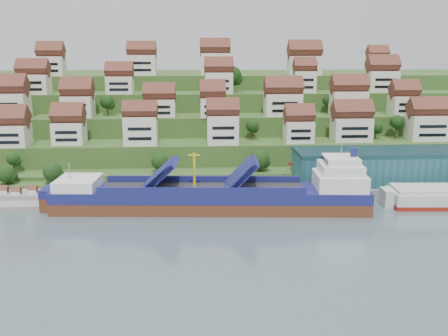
{
  "coord_description": "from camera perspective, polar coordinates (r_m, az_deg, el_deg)",
  "views": [
    {
      "loc": [
        -7.91,
        -126.46,
        41.15
      ],
      "look_at": [
        0.13,
        14.0,
        8.0
      ],
      "focal_mm": 40.0,
      "sensor_mm": 36.0,
      "label": 1
    }
  ],
  "objects": [
    {
      "name": "flagpole",
      "position": [
        143.08,
        7.3,
        -0.71
      ],
      "size": [
        1.28,
        0.16,
        8.0
      ],
      "color": "gray",
      "rests_on": "quay"
    },
    {
      "name": "hillside_village",
      "position": [
        187.17,
        -0.51,
        8.01
      ],
      "size": [
        158.36,
        62.3,
        29.18
      ],
      "color": "white",
      "rests_on": "ground"
    },
    {
      "name": "pebble_beach",
      "position": [
        152.75,
        -22.32,
        -3.2
      ],
      "size": [
        45.0,
        20.0,
        1.0
      ],
      "primitive_type": "cube",
      "color": "gray",
      "rests_on": "ground"
    },
    {
      "name": "hillside_trees",
      "position": [
        174.77,
        -2.81,
        5.59
      ],
      "size": [
        141.37,
        62.06,
        31.95
      ],
      "color": "#1C4015",
      "rests_on": "ground"
    },
    {
      "name": "beach_huts",
      "position": [
        151.87,
        -23.24,
        -2.75
      ],
      "size": [
        14.4,
        3.7,
        2.2
      ],
      "color": "white",
      "rests_on": "pebble_beach"
    },
    {
      "name": "cargo_ship",
      "position": [
        131.92,
        -0.53,
        -3.35
      ],
      "size": [
        83.16,
        18.25,
        18.35
      ],
      "rotation": [
        0.0,
        0.0,
        -0.07
      ],
      "color": "#5C2F1C",
      "rests_on": "ground"
    },
    {
      "name": "ground",
      "position": [
        133.22,
        0.29,
        -4.73
      ],
      "size": [
        300.0,
        300.0,
        0.0
      ],
      "primitive_type": "plane",
      "color": "slate",
      "rests_on": "ground"
    },
    {
      "name": "second_ship",
      "position": [
        148.52,
        24.02,
        -3.0
      ],
      "size": [
        29.19,
        12.11,
        8.32
      ],
      "rotation": [
        0.0,
        0.0,
        -0.05
      ],
      "color": "maroon",
      "rests_on": "ground"
    },
    {
      "name": "quay",
      "position": [
        149.65,
        7.6,
        -2.38
      ],
      "size": [
        180.0,
        14.0,
        2.2
      ],
      "primitive_type": "cube",
      "color": "gray",
      "rests_on": "ground"
    },
    {
      "name": "hillside",
      "position": [
        232.16,
        -1.3,
        5.71
      ],
      "size": [
        260.0,
        128.0,
        31.0
      ],
      "color": "#2D4C1E",
      "rests_on": "ground"
    },
    {
      "name": "warehouse",
      "position": [
        159.13,
        18.92,
        0.21
      ],
      "size": [
        60.0,
        15.0,
        10.0
      ],
      "primitive_type": "cube",
      "color": "#255A66",
      "rests_on": "quay"
    }
  ]
}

